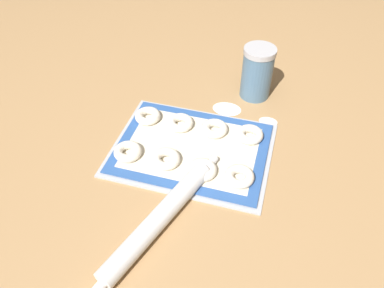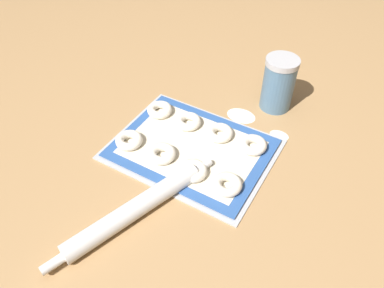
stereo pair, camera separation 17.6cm
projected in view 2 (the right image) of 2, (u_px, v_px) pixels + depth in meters
The scene contains 15 objects.
ground_plane at pixel (187, 153), 0.99m from camera, with size 2.80×2.80×0.00m, color #A87F51.
baking_tray at pixel (192, 149), 1.00m from camera, with size 0.42×0.32×0.01m.
baking_mat at pixel (192, 148), 0.99m from camera, with size 0.39×0.29×0.00m.
bagel_front_far_left at pixel (129, 140), 0.99m from camera, with size 0.07×0.07×0.02m.
bagel_front_mid_left at pixel (162, 154), 0.96m from camera, with size 0.07×0.07×0.02m.
bagel_front_mid_right at pixel (193, 171), 0.92m from camera, with size 0.07×0.07×0.02m.
bagel_front_far_right at pixel (227, 184), 0.89m from camera, with size 0.07×0.07×0.02m.
bagel_back_far_left at pixel (160, 110), 1.08m from camera, with size 0.07×0.07×0.02m.
bagel_back_mid_left at pixel (188, 122), 1.05m from camera, with size 0.07×0.07×0.02m.
bagel_back_mid_right at pixel (220, 133), 1.01m from camera, with size 0.07×0.07×0.02m.
bagel_back_far_right at pixel (253, 145), 0.98m from camera, with size 0.07×0.07×0.02m.
flour_canister at pixel (279, 84), 1.08m from camera, with size 0.09×0.09×0.16m.
rolling_pin at pixel (136, 210), 0.83m from camera, with size 0.16×0.43×0.04m.
flour_patch_near at pixel (241, 115), 1.10m from camera, with size 0.09×0.06×0.00m.
flour_patch_far at pixel (279, 135), 1.04m from camera, with size 0.05×0.04×0.00m.
Camera 2 is at (0.36, -0.59, 0.71)m, focal length 35.00 mm.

